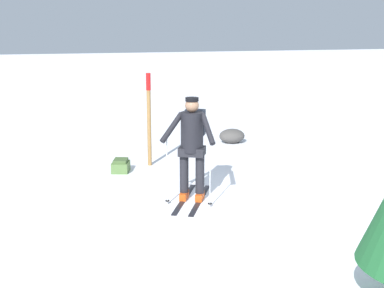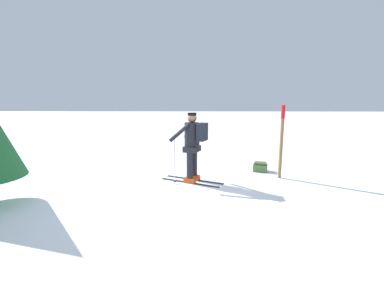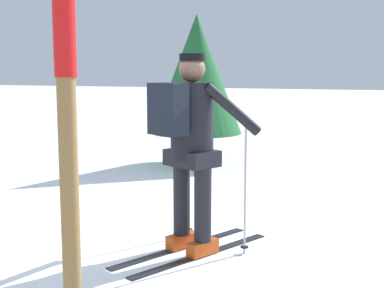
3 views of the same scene
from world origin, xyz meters
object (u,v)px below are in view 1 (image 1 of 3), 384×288
Objects in this scene: skier at (192,140)px; rock_boulder at (232,136)px; trail_marker at (149,113)px; dropped_backpack at (121,166)px.

skier is 2.77× the size of rock_boulder.
skier is 2.33m from trail_marker.
trail_marker is at bearing -145.49° from rock_boulder.
skier is 3.72× the size of dropped_backpack.
trail_marker is 2.94m from rock_boulder.
rock_boulder is at bearing 33.36° from dropped_backpack.
rock_boulder is (2.29, 1.58, -0.94)m from trail_marker.
trail_marker is at bearing 98.93° from skier.
dropped_backpack is (-1.00, 1.95, -0.90)m from skier.
rock_boulder is at bearing 34.51° from trail_marker.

